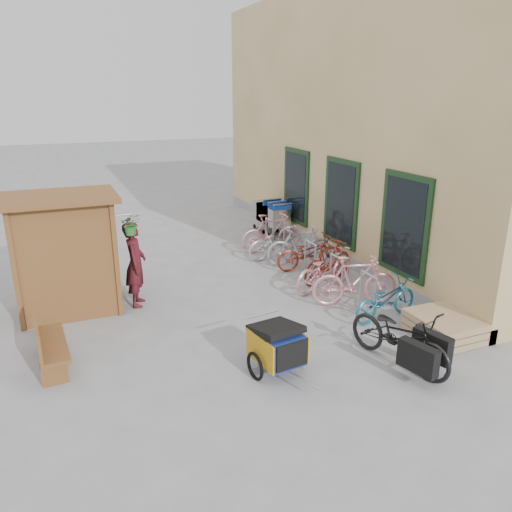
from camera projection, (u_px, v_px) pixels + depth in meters
name	position (u px, v px, depth m)	size (l,w,h in m)	color
ground	(262.00, 333.00, 9.28)	(80.00, 80.00, 0.00)	#9C9C9F
building	(406.00, 120.00, 14.51)	(6.07, 13.00, 7.00)	#E4BD83
kiosk	(59.00, 238.00, 9.76)	(2.49, 1.65, 2.40)	brown
bike_rack	(310.00, 255.00, 12.06)	(0.05, 5.35, 0.86)	#A5A8AD
pallet_stack	(444.00, 326.00, 9.08)	(1.00, 1.20, 0.40)	tan
bench	(46.00, 341.00, 8.00)	(0.53, 1.48, 0.92)	brown
shopping_carts	(271.00, 213.00, 15.67)	(0.63, 1.74, 1.13)	silver
child_trailer	(277.00, 344.00, 7.87)	(0.93, 1.51, 0.87)	navy
cargo_bike	(401.00, 337.00, 8.05)	(1.13, 2.06, 1.02)	black
person_kiosk	(135.00, 264.00, 10.28)	(0.65, 0.43, 1.80)	maroon
bike_0	(386.00, 299.00, 9.76)	(0.55, 1.58, 0.83)	teal
bike_1	(355.00, 281.00, 10.36)	(0.51, 1.81, 1.09)	pink
bike_2	(324.00, 269.00, 11.26)	(0.63, 1.81, 0.95)	pink
bike_3	(328.00, 262.00, 11.68)	(0.47, 1.65, 0.99)	maroon
bike_4	(309.00, 253.00, 12.49)	(0.59, 1.69, 0.89)	maroon
bike_5	(300.00, 245.00, 12.81)	(0.50, 1.76, 1.06)	#A9A9AD
bike_6	(276.00, 242.00, 13.39)	(0.59, 1.70, 0.89)	#A9A9AD
bike_7	(271.00, 233.00, 13.90)	(0.51, 1.81, 1.09)	pink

